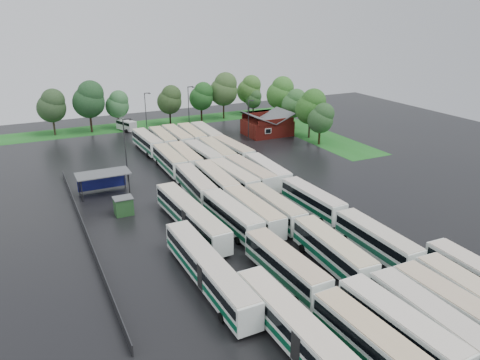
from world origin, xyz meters
name	(u,v)px	position (x,y,z in m)	size (l,w,h in m)	color
ground	(266,227)	(0.00, 0.00, 0.00)	(160.00, 160.00, 0.00)	black
brick_building	(267,127)	(24.00, 42.77, 1.87)	(10.07, 8.60, 5.39)	maroon
wash_shed	(103,176)	(-17.20, 22.02, 2.99)	(8.20, 4.20, 3.58)	#2D2D30
utility_hut	(124,206)	(-16.20, 12.60, 1.32)	(2.70, 2.20, 2.62)	#204B21
grass_strip_north	(149,124)	(2.00, 64.80, 0.01)	(80.00, 10.00, 0.01)	#1A611C
grass_strip_east	(303,130)	(34.00, 42.80, 0.01)	(10.00, 50.00, 0.01)	#1A611C
west_fence	(86,232)	(-22.20, 8.00, 0.60)	(0.10, 50.00, 1.20)	#2D2D30
bus_r0c0	(373,344)	(-4.53, -26.35, 1.96)	(3.34, 12.92, 3.56)	white
bus_r0c1	(400,327)	(-1.05, -25.73, 1.99)	(3.41, 13.13, 3.62)	white
bus_r0c2	(429,319)	(2.07, -26.05, 2.00)	(2.93, 13.08, 3.63)	white
bus_r0c3	(454,310)	(5.24, -26.03, 1.99)	(3.01, 13.06, 3.62)	white
bus_r0c4	(476,300)	(8.23, -25.90, 2.01)	(3.26, 13.22, 3.65)	white
bus_r1c0	(285,266)	(-4.57, -12.59, 1.98)	(3.24, 13.03, 3.60)	white
bus_r1c2	(333,251)	(1.88, -12.21, 2.01)	(3.38, 13.24, 3.66)	white
bus_r1c4	(377,240)	(8.24, -12.26, 1.94)	(2.81, 12.67, 3.52)	white
bus_r2c0	(232,216)	(-4.29, 1.49, 1.95)	(3.30, 12.88, 3.55)	white
bus_r2c1	(253,212)	(-1.25, 1.31, 2.00)	(3.05, 13.10, 3.63)	white
bus_r2c2	(275,208)	(2.16, 1.36, 1.92)	(2.77, 12.59, 3.50)	white
bus_r2c4	(313,200)	(8.46, 1.45, 1.90)	(3.00, 12.48, 3.45)	white
bus_r3c0	(196,184)	(-4.48, 14.53, 1.96)	(3.18, 12.91, 3.57)	white
bus_r3c1	(216,181)	(-1.01, 14.50, 2.00)	(3.15, 13.13, 3.63)	white
bus_r3c2	(233,178)	(2.13, 14.74, 1.96)	(3.37, 12.94, 3.57)	white
bus_r3c3	(250,174)	(5.20, 14.91, 2.00)	(3.31, 13.19, 3.64)	white
bus_r3c4	(267,172)	(8.56, 15.06, 1.93)	(3.16, 12.71, 3.51)	white
bus_r4c0	(170,160)	(-4.26, 28.22, 1.94)	(2.82, 12.70, 3.53)	white
bus_r4c1	(185,158)	(-1.33, 28.19, 1.96)	(3.07, 12.88, 3.57)	white
bus_r4c2	(203,156)	(2.17, 28.09, 1.95)	(3.14, 12.80, 3.54)	white
bus_r4c3	(217,153)	(5.07, 28.22, 2.01)	(3.17, 13.21, 3.66)	white
bus_r4c4	(233,151)	(8.47, 28.54, 1.97)	(3.38, 13.02, 3.59)	white
bus_r5c0	(147,142)	(-4.59, 41.92, 1.95)	(3.19, 12.86, 3.55)	white
bus_r5c1	(163,140)	(-1.22, 42.32, 1.92)	(2.93, 12.58, 3.49)	white
bus_r5c2	(177,138)	(1.89, 41.99, 2.01)	(2.86, 13.12, 3.65)	white
bus_r5c3	(192,136)	(5.22, 42.19, 1.95)	(3.24, 12.87, 3.55)	white
bus_r5c4	(206,135)	(8.35, 41.69, 1.99)	(3.17, 13.06, 3.61)	white
artic_bus_west_a	(302,337)	(-9.24, -23.05, 1.96)	(3.12, 19.09, 3.53)	white
artic_bus_west_b	(191,216)	(-9.22, 3.86, 1.97)	(3.64, 19.26, 3.55)	white
artic_bus_west_c	(208,270)	(-12.32, -9.77, 1.98)	(3.06, 19.29, 3.57)	white
minibus	(126,125)	(-4.49, 61.14, 1.36)	(4.04, 5.98, 2.45)	silver
tree_north_0	(52,105)	(-20.31, 63.99, 6.93)	(6.50, 6.50, 10.77)	#372A1E
tree_north_1	(89,99)	(-12.12, 62.98, 7.86)	(7.38, 7.38, 12.22)	#301F16
tree_north_2	(118,104)	(-5.51, 64.02, 5.99)	(5.62, 5.62, 9.31)	black
tree_north_3	(170,99)	(6.89, 61.66, 6.46)	(6.06, 6.06, 10.04)	black
tree_north_4	(202,96)	(15.65, 62.38, 6.51)	(6.11, 6.11, 10.12)	black
tree_north_5	(224,89)	(22.03, 62.56, 7.84)	(7.36, 7.36, 12.19)	black
tree_north_6	(250,89)	(30.56, 64.63, 6.90)	(6.48, 6.48, 10.73)	#2E2419
tree_east_0	(322,118)	(30.33, 30.54, 5.82)	(5.49, 5.47, 9.05)	#2E2111
tree_east_1	(311,106)	(31.41, 36.06, 7.19)	(6.75, 6.75, 11.18)	#392A1F
tree_east_2	(295,103)	(32.72, 45.04, 6.25)	(5.87, 5.87, 9.72)	#392613
tree_east_3	(281,93)	(33.66, 53.13, 7.48)	(7.02, 7.02, 11.63)	black
tree_east_4	(254,99)	(30.76, 62.40, 4.54)	(4.29, 4.26, 7.06)	black
lamp_post_ne	(249,118)	(17.78, 39.89, 5.25)	(1.39, 0.27, 9.05)	#2D2D30
lamp_post_nw	(126,145)	(-12.30, 26.09, 6.28)	(1.67, 0.32, 10.81)	#2D2D30
lamp_post_back_w	(146,111)	(-0.98, 55.07, 5.64)	(1.50, 0.29, 9.71)	#2D2D30
lamp_post_back_e	(189,105)	(9.06, 53.89, 6.16)	(1.64, 0.32, 10.62)	#2D2D30
puddle_0	(357,322)	(-2.01, -21.52, 0.00)	(6.48, 6.48, 0.01)	black
puddle_1	(422,289)	(7.71, -20.14, 0.00)	(4.41, 4.41, 0.01)	black
puddle_2	(223,232)	(-5.71, 1.27, 0.00)	(4.89, 4.89, 0.01)	black
puddle_3	(310,227)	(5.48, -2.63, 0.00)	(3.50, 3.50, 0.01)	black
puddle_4	(441,252)	(15.85, -15.36, 0.00)	(3.90, 3.90, 0.01)	black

